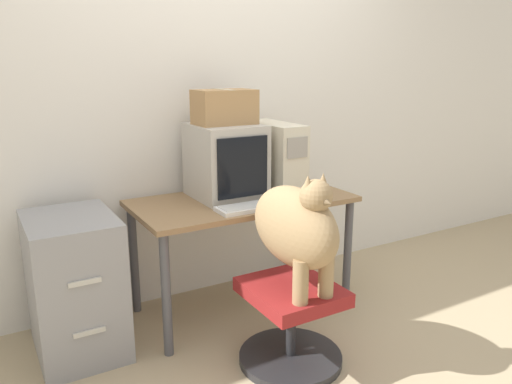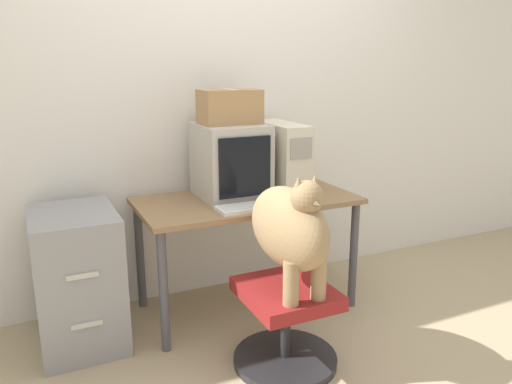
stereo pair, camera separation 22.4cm
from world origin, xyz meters
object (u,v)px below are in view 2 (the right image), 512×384
at_px(pc_tower, 281,158).
at_px(cardboard_box, 230,107).
at_px(keyboard, 257,206).
at_px(filing_cabinet, 78,278).
at_px(office_chair, 286,323).
at_px(dog, 290,228).
at_px(crt_monitor, 231,161).

relative_size(pc_tower, cardboard_box, 1.47).
height_order(keyboard, filing_cabinet, filing_cabinet).
bearing_deg(office_chair, keyboard, 84.63).
xyz_separation_m(pc_tower, dog, (-0.34, -0.74, -0.18)).
height_order(pc_tower, cardboard_box, cardboard_box).
height_order(keyboard, dog, dog).
relative_size(office_chair, filing_cabinet, 0.71).
height_order(crt_monitor, cardboard_box, cardboard_box).
xyz_separation_m(dog, cardboard_box, (0.01, 0.77, 0.50)).
relative_size(keyboard, office_chair, 0.85).
bearing_deg(filing_cabinet, cardboard_box, 4.84).
bearing_deg(pc_tower, dog, -114.72).
bearing_deg(office_chair, cardboard_box, 88.94).
distance_m(pc_tower, office_chair, 1.06).
bearing_deg(filing_cabinet, keyboard, -13.90).
height_order(dog, filing_cabinet, dog).
bearing_deg(keyboard, cardboard_box, 94.83).
height_order(office_chair, filing_cabinet, filing_cabinet).
xyz_separation_m(crt_monitor, filing_cabinet, (-0.92, -0.07, -0.55)).
bearing_deg(cardboard_box, keyboard, -85.17).
relative_size(office_chair, dog, 0.89).
distance_m(office_chair, filing_cabinet, 1.13).
distance_m(keyboard, dog, 0.46).
distance_m(crt_monitor, filing_cabinet, 1.08).
height_order(pc_tower, dog, pc_tower).
distance_m(crt_monitor, office_chair, 1.02).
bearing_deg(keyboard, office_chair, -95.37).
bearing_deg(pc_tower, cardboard_box, 175.93).
distance_m(keyboard, office_chair, 0.66).
height_order(pc_tower, office_chair, pc_tower).
relative_size(crt_monitor, office_chair, 0.83).
relative_size(keyboard, cardboard_box, 1.31).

